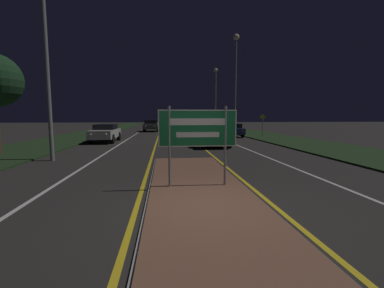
{
  "coord_description": "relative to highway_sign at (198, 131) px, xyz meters",
  "views": [
    {
      "loc": [
        -0.91,
        -5.42,
        2.06
      ],
      "look_at": [
        0.0,
        3.14,
        1.12
      ],
      "focal_mm": 24.0,
      "sensor_mm": 36.0,
      "label": 1
    }
  ],
  "objects": [
    {
      "name": "ground_plane",
      "position": [
        0.0,
        -1.63,
        -1.65
      ],
      "size": [
        160.0,
        160.0,
        0.0
      ],
      "primitive_type": "plane",
      "color": "#282623"
    },
    {
      "name": "median_island",
      "position": [
        0.0,
        0.0,
        -1.61
      ],
      "size": [
        2.76,
        9.75,
        0.1
      ],
      "color": "#999993",
      "rests_on": "ground_plane"
    },
    {
      "name": "verge_left",
      "position": [
        -9.5,
        18.37,
        -1.61
      ],
      "size": [
        5.0,
        100.0,
        0.08
      ],
      "color": "#1E3319",
      "rests_on": "ground_plane"
    },
    {
      "name": "verge_right",
      "position": [
        9.5,
        18.37,
        -1.61
      ],
      "size": [
        5.0,
        100.0,
        0.08
      ],
      "color": "#1E3319",
      "rests_on": "ground_plane"
    },
    {
      "name": "centre_line_yellow_left",
      "position": [
        -1.57,
        23.37,
        -1.64
      ],
      "size": [
        0.12,
        70.0,
        0.01
      ],
      "color": "gold",
      "rests_on": "ground_plane"
    },
    {
      "name": "centre_line_yellow_right",
      "position": [
        1.57,
        23.37,
        -1.64
      ],
      "size": [
        0.12,
        70.0,
        0.01
      ],
      "color": "gold",
      "rests_on": "ground_plane"
    },
    {
      "name": "lane_line_white_left",
      "position": [
        -4.2,
        23.37,
        -1.64
      ],
      "size": [
        0.12,
        70.0,
        0.01
      ],
      "color": "silver",
      "rests_on": "ground_plane"
    },
    {
      "name": "lane_line_white_right",
      "position": [
        4.2,
        23.37,
        -1.64
      ],
      "size": [
        0.12,
        70.0,
        0.01
      ],
      "color": "silver",
      "rests_on": "ground_plane"
    },
    {
      "name": "edge_line_white_left",
      "position": [
        -7.2,
        23.37,
        -1.64
      ],
      "size": [
        0.1,
        70.0,
        0.01
      ],
      "color": "silver",
      "rests_on": "ground_plane"
    },
    {
      "name": "edge_line_white_right",
      "position": [
        7.2,
        23.37,
        -1.64
      ],
      "size": [
        0.1,
        70.0,
        0.01
      ],
      "color": "silver",
      "rests_on": "ground_plane"
    },
    {
      "name": "highway_sign",
      "position": [
        0.0,
        0.0,
        0.0
      ],
      "size": [
        2.18,
        0.07,
        2.24
      ],
      "color": "gray",
      "rests_on": "median_island"
    },
    {
      "name": "streetlight_right_near",
      "position": [
        6.19,
        18.51,
        5.27
      ],
      "size": [
        0.61,
        0.61,
        10.08
      ],
      "color": "gray",
      "rests_on": "ground_plane"
    },
    {
      "name": "streetlight_right_far",
      "position": [
        6.49,
        30.05,
        4.1
      ],
      "size": [
        0.53,
        0.53,
        8.88
      ],
      "color": "gray",
      "rests_on": "ground_plane"
    },
    {
      "name": "car_receding_0",
      "position": [
        2.35,
        10.25,
        -0.9
      ],
      "size": [
        1.94,
        4.26,
        1.38
      ],
      "color": "black",
      "rests_on": "ground_plane"
    },
    {
      "name": "car_receding_1",
      "position": [
        5.75,
        18.22,
        -0.94
      ],
      "size": [
        1.86,
        4.27,
        1.31
      ],
      "color": "navy",
      "rests_on": "ground_plane"
    },
    {
      "name": "car_receding_2",
      "position": [
        2.54,
        27.57,
        -0.86
      ],
      "size": [
        2.03,
        4.69,
        1.52
      ],
      "color": "silver",
      "rests_on": "ground_plane"
    },
    {
      "name": "car_receding_3",
      "position": [
        2.74,
        35.39,
        -0.92
      ],
      "size": [
        1.89,
        4.71,
        1.34
      ],
      "color": "black",
      "rests_on": "ground_plane"
    },
    {
      "name": "car_approaching_0",
      "position": [
        -5.62,
        14.0,
        -0.89
      ],
      "size": [
        1.84,
        4.4,
        1.39
      ],
      "color": "silver",
      "rests_on": "ground_plane"
    },
    {
      "name": "car_approaching_1",
      "position": [
        -2.74,
        27.91,
        -0.84
      ],
      "size": [
        1.98,
        4.11,
        1.53
      ],
      "color": "#4C514C",
      "rests_on": "ground_plane"
    },
    {
      "name": "warning_sign",
      "position": [
        8.74,
        17.52,
        -0.25
      ],
      "size": [
        0.6,
        0.06,
        2.18
      ],
      "color": "gray",
      "rests_on": "verge_right"
    }
  ]
}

